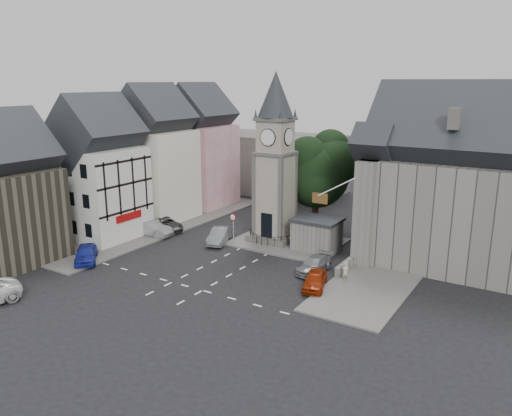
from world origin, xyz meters
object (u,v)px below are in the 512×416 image
Objects in this scene: car_east_red at (315,280)px; stone_shelter at (317,234)px; clock_tower at (275,159)px; pedestrian at (345,272)px; car_west_blue at (86,254)px.

stone_shelter is at bearing 97.59° from car_east_red.
stone_shelter is (4.80, -0.49, -6.57)m from clock_tower.
clock_tower reaches higher than pedestrian.
clock_tower is at bearing -67.09° from pedestrian.
pedestrian is (1.39, 2.57, 0.10)m from car_east_red.
car_west_blue is at bearing -14.84° from pedestrian.
car_east_red is (8.50, -8.56, -7.45)m from clock_tower.
car_west_blue is 2.85× the size of pedestrian.
pedestrian is at bearing -31.20° from clock_tower.
car_west_blue is at bearing -139.29° from stone_shelter.
clock_tower is 3.74× the size of car_west_blue.
clock_tower is 14.18m from car_east_red.
clock_tower is 3.78× the size of stone_shelter.
car_east_red is at bearing -29.83° from car_west_blue.
car_west_blue is (-10.89, -13.99, -7.38)m from clock_tower.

